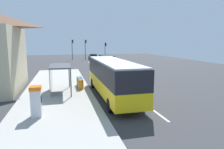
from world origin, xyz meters
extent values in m
cube|color=#38383A|center=(0.00, 14.00, -0.02)|extent=(56.00, 92.00, 0.04)
cube|color=#ADAAA3|center=(-6.40, 2.00, 0.09)|extent=(6.20, 30.00, 0.18)
cube|color=silver|center=(0.25, -6.00, 0.01)|extent=(0.16, 2.20, 0.01)
cube|color=silver|center=(0.25, -1.00, 0.01)|extent=(0.16, 2.20, 0.01)
cube|color=silver|center=(0.25, 4.00, 0.01)|extent=(0.16, 2.20, 0.01)
cube|color=silver|center=(0.25, 9.00, 0.01)|extent=(0.16, 2.20, 0.01)
cube|color=silver|center=(0.25, 14.00, 0.01)|extent=(0.16, 2.20, 0.01)
cube|color=silver|center=(0.25, 19.00, 0.01)|extent=(0.16, 2.20, 0.01)
cube|color=silver|center=(0.25, 24.00, 0.01)|extent=(0.16, 2.20, 0.01)
cube|color=silver|center=(0.25, 29.00, 0.01)|extent=(0.16, 2.20, 0.01)
cube|color=yellow|center=(-1.70, -0.78, 1.07)|extent=(2.55, 11.01, 1.15)
cube|color=black|center=(-1.70, -0.78, 2.38)|extent=(2.55, 11.01, 1.45)
cube|color=silver|center=(-1.70, -0.78, 3.15)|extent=(2.43, 10.79, 0.12)
cube|color=black|center=(-1.73, 4.67, 2.30)|extent=(2.30, 0.13, 1.22)
cube|color=black|center=(-2.91, -1.29, 2.30)|extent=(0.12, 8.58, 1.10)
cylinder|color=black|center=(-2.85, 3.11, 0.50)|extent=(0.28, 1.00, 1.00)
cylinder|color=black|center=(-0.59, 3.12, 0.50)|extent=(0.28, 1.00, 1.00)
cylinder|color=black|center=(-2.81, -4.49, 0.50)|extent=(0.28, 1.00, 1.00)
cylinder|color=black|center=(-0.55, -4.48, 0.50)|extent=(0.28, 1.00, 1.00)
cube|color=black|center=(2.20, 19.27, 1.32)|extent=(2.06, 5.22, 1.96)
cube|color=black|center=(2.20, 19.27, 1.66)|extent=(2.08, 3.14, 0.44)
cylinder|color=black|center=(3.08, 17.25, 0.34)|extent=(0.23, 0.68, 0.68)
cylinder|color=black|center=(1.28, 17.28, 0.34)|extent=(0.23, 0.68, 0.68)
cylinder|color=black|center=(3.12, 21.25, 0.34)|extent=(0.23, 0.68, 0.68)
cylinder|color=black|center=(1.32, 21.28, 0.34)|extent=(0.23, 0.68, 0.68)
cube|color=#195933|center=(2.30, 36.84, 0.62)|extent=(1.97, 4.47, 0.60)
cube|color=black|center=(2.31, 36.64, 1.22)|extent=(1.67, 2.43, 0.60)
cylinder|color=black|center=(1.42, 38.31, 0.32)|extent=(0.22, 0.65, 0.64)
cylinder|color=black|center=(3.06, 38.37, 0.32)|extent=(0.22, 0.65, 0.64)
cylinder|color=black|center=(1.54, 35.31, 0.32)|extent=(0.22, 0.65, 0.64)
cylinder|color=black|center=(3.18, 35.37, 0.32)|extent=(0.22, 0.65, 0.64)
cube|color=silver|center=(-7.56, -4.65, 1.03)|extent=(0.60, 0.70, 1.70)
cube|color=orange|center=(-7.56, -4.65, 2.00)|extent=(0.66, 0.76, 0.24)
cube|color=black|center=(-7.25, -4.65, 1.30)|extent=(0.03, 0.36, 0.44)
cylinder|color=orange|center=(-4.20, 2.07, 0.66)|extent=(0.52, 0.52, 0.95)
cylinder|color=blue|center=(-4.20, 2.77, 0.66)|extent=(0.52, 0.52, 0.95)
cylinder|color=green|center=(-4.20, 3.47, 0.66)|extent=(0.52, 0.52, 0.95)
cylinder|color=yellow|center=(-4.20, 4.17, 0.66)|extent=(0.52, 0.52, 0.95)
cylinder|color=#2D2D2D|center=(5.40, 35.48, 2.29)|extent=(0.14, 0.14, 4.57)
cube|color=black|center=(5.62, 35.48, 4.07)|extent=(0.24, 0.28, 0.84)
sphere|color=#360606|center=(5.74, 35.48, 4.35)|extent=(0.16, 0.16, 0.16)
sphere|color=#F2B20C|center=(5.74, 35.48, 4.07)|extent=(0.16, 0.16, 0.16)
sphere|color=black|center=(5.74, 35.48, 3.79)|extent=(0.16, 0.16, 0.16)
cylinder|color=#2D2D2D|center=(-3.20, 36.28, 2.68)|extent=(0.14, 0.14, 5.36)
cube|color=black|center=(-2.98, 36.28, 4.86)|extent=(0.24, 0.28, 0.84)
sphere|color=#360606|center=(-2.86, 36.28, 5.14)|extent=(0.16, 0.16, 0.16)
sphere|color=#F2B20C|center=(-2.86, 36.28, 4.86)|extent=(0.16, 0.16, 0.16)
sphere|color=black|center=(-2.86, 36.28, 4.58)|extent=(0.16, 0.16, 0.16)
cylinder|color=#2D2D2D|center=(0.30, 37.08, 2.68)|extent=(0.14, 0.14, 5.36)
cube|color=black|center=(0.52, 37.08, 4.86)|extent=(0.24, 0.28, 0.84)
sphere|color=#360606|center=(0.64, 37.08, 5.14)|extent=(0.16, 0.16, 0.16)
sphere|color=#3C2C03|center=(0.64, 37.08, 4.86)|extent=(0.16, 0.16, 0.16)
sphere|color=green|center=(0.64, 37.08, 4.58)|extent=(0.16, 0.16, 0.16)
cube|color=#4C4C51|center=(-6.10, 1.40, 2.63)|extent=(1.80, 4.00, 0.10)
cube|color=#8CA5B2|center=(-6.95, 1.40, 1.43)|extent=(0.06, 3.80, 2.30)
cylinder|color=#4C4C51|center=(-5.25, -0.50, 1.40)|extent=(0.10, 0.10, 2.44)
cylinder|color=#4C4C51|center=(-5.25, 3.30, 1.40)|extent=(0.10, 0.10, 2.44)
camera|label=1|loc=(-5.91, -17.43, 4.81)|focal=32.29mm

